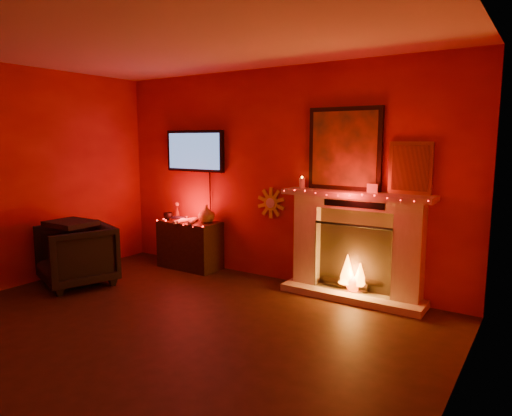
{
  "coord_description": "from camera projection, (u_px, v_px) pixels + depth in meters",
  "views": [
    {
      "loc": [
        3.0,
        -2.5,
        1.81
      ],
      "look_at": [
        0.23,
        1.7,
        1.05
      ],
      "focal_mm": 32.0,
      "sensor_mm": 36.0,
      "label": 1
    }
  ],
  "objects": [
    {
      "name": "room",
      "position": [
        119.0,
        196.0,
        3.77
      ],
      "size": [
        5.0,
        5.0,
        5.0
      ],
      "color": "black",
      "rests_on": "ground"
    },
    {
      "name": "fireplace",
      "position": [
        355.0,
        235.0,
        5.21
      ],
      "size": [
        1.72,
        0.4,
        2.18
      ],
      "color": "beige",
      "rests_on": "floor"
    },
    {
      "name": "tv",
      "position": [
        195.0,
        151.0,
        6.45
      ],
      "size": [
        1.0,
        0.07,
        1.24
      ],
      "color": "black",
      "rests_on": "room"
    },
    {
      "name": "sunburst_clock",
      "position": [
        271.0,
        203.0,
        5.89
      ],
      "size": [
        0.4,
        0.03,
        0.4
      ],
      "color": "gold",
      "rests_on": "room"
    },
    {
      "name": "console_table",
      "position": [
        190.0,
        242.0,
        6.46
      ],
      "size": [
        0.88,
        0.51,
        0.92
      ],
      "color": "black",
      "rests_on": "floor"
    },
    {
      "name": "armchair",
      "position": [
        76.0,
        255.0,
        5.7
      ],
      "size": [
        1.05,
        1.06,
        0.76
      ],
      "primitive_type": "imported",
      "rotation": [
        0.0,
        0.0,
        -0.34
      ],
      "color": "black",
      "rests_on": "floor"
    }
  ]
}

